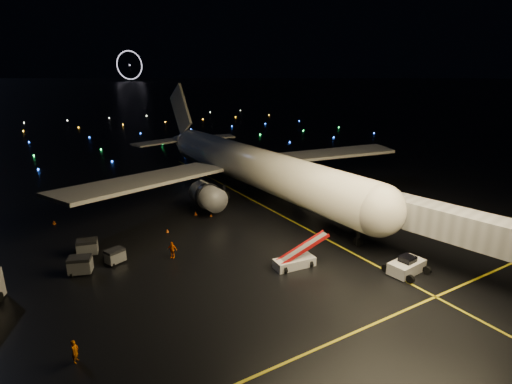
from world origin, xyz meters
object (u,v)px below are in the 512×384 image
airliner (241,142)px  crew_c (172,250)px  baggage_cart_1 (87,247)px  crew_a (75,351)px  baggage_cart_0 (115,256)px  baggage_cart_2 (80,265)px  pushback_tug (407,265)px  belt_loader (295,253)px

airliner → crew_c: bearing=-138.6°
airliner → baggage_cart_1: size_ratio=28.03×
airliner → crew_a: airliner is taller
crew_a → baggage_cart_0: size_ratio=0.93×
crew_c → baggage_cart_2: crew_c is taller
airliner → baggage_cart_0: 29.66m
crew_c → baggage_cart_1: 9.46m
airliner → baggage_cart_2: 32.81m
airliner → crew_a: bearing=-137.4°
crew_a → crew_c: bearing=-7.7°
pushback_tug → baggage_cart_2: (-28.05, 16.62, 0.00)m
baggage_cart_1 → crew_a: bearing=-88.1°
pushback_tug → baggage_cart_2: bearing=143.1°
crew_c → baggage_cart_2: bearing=-143.8°
pushback_tug → belt_loader: belt_loader is taller
belt_loader → baggage_cart_1: 22.67m
crew_a → baggage_cart_2: size_ratio=0.80×
crew_c → pushback_tug: bearing=5.2°
crew_a → baggage_cart_2: 13.55m
baggage_cart_0 → baggage_cart_1: (-2.18, 3.54, 0.12)m
pushback_tug → baggage_cart_0: (-24.56, 17.23, -0.13)m
airliner → crew_c: airliner is taller
pushback_tug → baggage_cart_0: bearing=138.7°
belt_loader → baggage_cart_1: size_ratio=2.96×
pushback_tug → crew_a: 30.47m
crew_a → crew_c: crew_c is taller
baggage_cart_0 → pushback_tug: bearing=-55.7°
pushback_tug → baggage_cart_0: size_ratio=2.08×
airliner → crew_a: (-29.63, -29.78, -7.59)m
pushback_tug → crew_a: bearing=167.6°
baggage_cart_2 → baggage_cart_0: bearing=30.4°
baggage_cart_1 → baggage_cart_2: baggage_cart_2 is taller
crew_c → baggage_cart_1: size_ratio=0.88×
crew_a → baggage_cart_1: 17.86m
belt_loader → baggage_cart_2: size_ratio=2.91×
baggage_cart_1 → baggage_cart_2: (-1.31, -4.15, 0.02)m
belt_loader → crew_a: bearing=-165.1°
crew_c → baggage_cart_2: size_ratio=0.87×
crew_a → baggage_cart_1: bearing=23.9°
baggage_cart_1 → baggage_cart_2: bearing=-94.2°
crew_c → baggage_cart_0: (-5.59, 1.87, -0.15)m
pushback_tug → baggage_cart_2: size_ratio=1.78×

